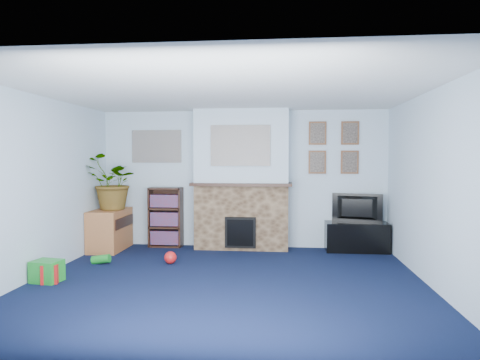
# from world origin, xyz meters

# --- Properties ---
(floor) EXTENTS (5.00, 4.50, 0.01)m
(floor) POSITION_xyz_m (0.00, 0.00, 0.00)
(floor) COLOR black
(floor) RESTS_ON ground
(ceiling) EXTENTS (5.00, 4.50, 0.01)m
(ceiling) POSITION_xyz_m (0.00, 0.00, 2.40)
(ceiling) COLOR white
(ceiling) RESTS_ON wall_back
(wall_back) EXTENTS (5.00, 0.04, 2.40)m
(wall_back) POSITION_xyz_m (0.00, 2.25, 1.20)
(wall_back) COLOR silver
(wall_back) RESTS_ON ground
(wall_front) EXTENTS (5.00, 0.04, 2.40)m
(wall_front) POSITION_xyz_m (0.00, -2.25, 1.20)
(wall_front) COLOR silver
(wall_front) RESTS_ON ground
(wall_left) EXTENTS (0.04, 4.50, 2.40)m
(wall_left) POSITION_xyz_m (-2.50, 0.00, 1.20)
(wall_left) COLOR silver
(wall_left) RESTS_ON ground
(wall_right) EXTENTS (0.04, 4.50, 2.40)m
(wall_right) POSITION_xyz_m (2.50, 0.00, 1.20)
(wall_right) COLOR silver
(wall_right) RESTS_ON ground
(chimney_breast) EXTENTS (1.72, 0.50, 2.40)m
(chimney_breast) POSITION_xyz_m (0.00, 2.05, 1.18)
(chimney_breast) COLOR brown
(chimney_breast) RESTS_ON ground
(collage_main) EXTENTS (1.00, 0.03, 0.68)m
(collage_main) POSITION_xyz_m (0.00, 1.84, 1.78)
(collage_main) COLOR gray
(collage_main) RESTS_ON chimney_breast
(collage_left) EXTENTS (0.90, 0.03, 0.58)m
(collage_left) POSITION_xyz_m (-1.55, 2.23, 1.78)
(collage_left) COLOR gray
(collage_left) RESTS_ON wall_back
(portrait_tl) EXTENTS (0.30, 0.03, 0.40)m
(portrait_tl) POSITION_xyz_m (1.30, 2.23, 2.00)
(portrait_tl) COLOR brown
(portrait_tl) RESTS_ON wall_back
(portrait_tr) EXTENTS (0.30, 0.03, 0.40)m
(portrait_tr) POSITION_xyz_m (1.85, 2.23, 2.00)
(portrait_tr) COLOR brown
(portrait_tr) RESTS_ON wall_back
(portrait_bl) EXTENTS (0.30, 0.03, 0.40)m
(portrait_bl) POSITION_xyz_m (1.30, 2.23, 1.50)
(portrait_bl) COLOR brown
(portrait_bl) RESTS_ON wall_back
(portrait_br) EXTENTS (0.30, 0.03, 0.40)m
(portrait_br) POSITION_xyz_m (1.85, 2.23, 1.50)
(portrait_br) COLOR brown
(portrait_br) RESTS_ON wall_back
(tv_stand) EXTENTS (1.03, 0.43, 0.49)m
(tv_stand) POSITION_xyz_m (1.95, 2.03, 0.23)
(tv_stand) COLOR black
(tv_stand) RESTS_ON ground
(television) EXTENTS (0.84, 0.30, 0.48)m
(television) POSITION_xyz_m (1.95, 2.05, 0.73)
(television) COLOR black
(television) RESTS_ON tv_stand
(bookshelf) EXTENTS (0.58, 0.28, 1.05)m
(bookshelf) POSITION_xyz_m (-1.35, 2.11, 0.50)
(bookshelf) COLOR black
(bookshelf) RESTS_ON ground
(sideboard) EXTENTS (0.49, 0.89, 0.69)m
(sideboard) POSITION_xyz_m (-2.24, 1.75, 0.35)
(sideboard) COLOR #B06738
(sideboard) RESTS_ON ground
(potted_plant) EXTENTS (1.10, 1.13, 0.96)m
(potted_plant) POSITION_xyz_m (-2.19, 1.70, 1.17)
(potted_plant) COLOR #26661E
(potted_plant) RESTS_ON sideboard
(mantel_clock) EXTENTS (0.09, 0.06, 0.13)m
(mantel_clock) POSITION_xyz_m (-0.07, 2.00, 1.22)
(mantel_clock) COLOR gold
(mantel_clock) RESTS_ON chimney_breast
(mantel_candle) EXTENTS (0.05, 0.05, 0.17)m
(mantel_candle) POSITION_xyz_m (0.35, 2.00, 1.23)
(mantel_candle) COLOR #B2BFC6
(mantel_candle) RESTS_ON chimney_breast
(mantel_teddy) EXTENTS (0.14, 0.14, 0.14)m
(mantel_teddy) POSITION_xyz_m (-0.49, 2.00, 1.22)
(mantel_teddy) COLOR gray
(mantel_teddy) RESTS_ON chimney_breast
(mantel_can) EXTENTS (0.07, 0.07, 0.13)m
(mantel_can) POSITION_xyz_m (0.67, 2.00, 1.21)
(mantel_can) COLOR red
(mantel_can) RESTS_ON chimney_breast
(green_crate) EXTENTS (0.38, 0.32, 0.27)m
(green_crate) POSITION_xyz_m (-2.28, -0.17, 0.14)
(green_crate) COLOR #198C26
(green_crate) RESTS_ON ground
(toy_ball) EXTENTS (0.18, 0.18, 0.18)m
(toy_ball) POSITION_xyz_m (-0.96, 0.89, 0.09)
(toy_ball) COLOR red
(toy_ball) RESTS_ON ground
(toy_block) EXTENTS (0.24, 0.24, 0.24)m
(toy_block) POSITION_xyz_m (-2.21, -0.20, 0.11)
(toy_block) COLOR red
(toy_block) RESTS_ON ground
(toy_tube) EXTENTS (0.28, 0.13, 0.16)m
(toy_tube) POSITION_xyz_m (-1.98, 0.78, 0.07)
(toy_tube) COLOR #198C26
(toy_tube) RESTS_ON ground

